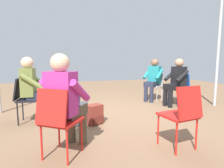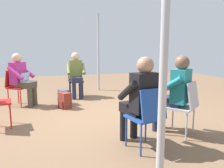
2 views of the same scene
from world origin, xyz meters
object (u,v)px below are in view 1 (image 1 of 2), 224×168
object	(u,v)px
person_in_teal	(153,78)
backpack_by_empty_chair	(74,117)
chair_south	(180,87)
person_in_black	(176,80)
chair_north	(25,97)
backpack_near_laptop_user	(94,115)
chair_northwest	(58,118)
chair_southeast	(155,84)
chair_west	(182,113)
person_in_olive	(34,86)
person_with_laptop	(66,98)

from	to	relation	value
person_in_teal	backpack_by_empty_chair	world-z (taller)	person_in_teal
chair_south	person_in_black	bearing A→B (deg)	90.00
person_in_teal	backpack_by_empty_chair	xyz separation A→B (m)	(-1.52, 2.39, -0.54)
chair_north	backpack_near_laptop_user	size ratio (longest dim) A/B	2.36
chair_northwest	backpack_near_laptop_user	size ratio (longest dim) A/B	2.36
chair_north	backpack_near_laptop_user	distance (m)	1.36
backpack_by_empty_chair	chair_southeast	bearing A→B (deg)	-57.38
chair_south	person_in_black	xyz separation A→B (m)	(-0.04, 0.16, 0.20)
chair_west	backpack_near_laptop_user	distance (m)	1.60
person_in_olive	backpack_near_laptop_user	world-z (taller)	person_in_olive
chair_west	chair_southeast	size ratio (longest dim) A/B	1.00
backpack_near_laptop_user	person_in_teal	bearing A→B (deg)	-52.95
chair_northwest	person_in_olive	world-z (taller)	person_in_olive
backpack_near_laptop_user	person_in_black	bearing A→B (deg)	-70.58
person_with_laptop	chair_south	bearing A→B (deg)	64.10
chair_north	person_in_teal	size ratio (longest dim) A/B	0.69
chair_northwest	chair_north	world-z (taller)	same
chair_south	chair_southeast	xyz separation A→B (m)	(0.78, 0.30, 0.00)
backpack_near_laptop_user	chair_southeast	bearing A→B (deg)	-53.01
chair_northwest	chair_north	xyz separation A→B (m)	(1.49, 0.64, 0.00)
person_in_black	person_in_teal	bearing A→B (deg)	8.77
chair_west	person_in_olive	xyz separation A→B (m)	(1.67, 2.00, 0.20)
chair_south	person_in_teal	bearing A→B (deg)	20.52
person_in_olive	backpack_by_empty_chair	size ratio (longest dim) A/B	3.44
chair_southeast	person_in_olive	bearing A→B (deg)	74.35
backpack_near_laptop_user	person_in_olive	bearing A→B (deg)	68.87
backpack_near_laptop_user	backpack_by_empty_chair	distance (m)	0.37
person_with_laptop	backpack_by_empty_chair	world-z (taller)	person_with_laptop
chair_southeast	person_with_laptop	xyz separation A→B (m)	(-2.55, 2.66, 0.20)
person_in_olive	backpack_near_laptop_user	xyz separation A→B (m)	(-0.42, -1.08, -0.54)
chair_west	chair_northwest	xyz separation A→B (m)	(0.19, 1.53, 0.00)
chair_southeast	person_in_teal	bearing A→B (deg)	90.00
chair_northwest	chair_south	distance (m)	3.60
person_in_olive	chair_northwest	bearing A→B (deg)	20.01
chair_northwest	person_in_teal	size ratio (longest dim) A/B	0.69
chair_south	chair_north	size ratio (longest dim) A/B	1.00
chair_north	person_in_black	bearing A→B (deg)	98.44
person_in_olive	chair_southeast	bearing A→B (deg)	112.70
chair_northwest	backpack_by_empty_chair	distance (m)	1.15
chair_west	person_in_teal	xyz separation A→B (m)	(2.78, -1.09, 0.20)
chair_north	chair_west	bearing A→B (deg)	54.51
chair_west	chair_southeast	bearing A→B (deg)	57.83
person_with_laptop	chair_southeast	bearing A→B (deg)	77.02
chair_southeast	backpack_by_empty_chair	xyz separation A→B (m)	(-1.62, 2.53, -0.34)
person_in_black	backpack_by_empty_chair	distance (m)	2.84
person_in_teal	backpack_near_laptop_user	world-z (taller)	person_in_teal
person_with_laptop	person_in_olive	size ratio (longest dim) A/B	1.00
backpack_near_laptop_user	chair_south	bearing A→B (deg)	-71.04
person_in_olive	backpack_near_laptop_user	distance (m)	1.27
person_in_black	person_in_olive	world-z (taller)	same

